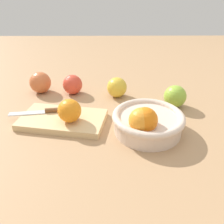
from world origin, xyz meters
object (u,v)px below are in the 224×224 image
at_px(knife, 42,111).
at_px(apple_front_right_2, 40,82).
at_px(orange_on_board, 70,111).
at_px(apple_front_left_2, 117,87).
at_px(cutting_board, 63,120).
at_px(bowl, 147,121).
at_px(apple_front_right, 73,85).
at_px(apple_front_left, 175,96).

height_order(knife, apple_front_right_2, apple_front_right_2).
bearing_deg(orange_on_board, apple_front_left_2, -125.11).
bearing_deg(cutting_board, bowl, 166.97).
xyz_separation_m(bowl, apple_front_right, (0.24, -0.26, -0.00)).
bearing_deg(bowl, apple_front_right, -47.34).
bearing_deg(bowl, knife, -14.69).
distance_m(orange_on_board, apple_front_right, 0.23).
distance_m(knife, apple_front_left_2, 0.28).
bearing_deg(knife, orange_on_board, 153.35).
xyz_separation_m(knife, apple_front_right_2, (0.05, -0.19, 0.02)).
bearing_deg(cutting_board, apple_front_left, -164.65).
bearing_deg(orange_on_board, cutting_board, -39.40).
xyz_separation_m(orange_on_board, apple_front_left, (-0.33, -0.12, -0.02)).
relative_size(cutting_board, knife, 1.61).
distance_m(apple_front_left, apple_front_right_2, 0.50).
distance_m(cutting_board, apple_front_right_2, 0.25).
height_order(cutting_board, apple_front_right, apple_front_right).
distance_m(apple_front_right, apple_front_right_2, 0.12).
height_order(orange_on_board, apple_front_right, orange_on_board).
height_order(apple_front_right, apple_front_right_2, apple_front_right_2).
bearing_deg(bowl, cutting_board, -13.03).
relative_size(cutting_board, apple_front_right, 3.45).
bearing_deg(orange_on_board, apple_front_right, -83.91).
relative_size(bowl, cutting_board, 0.81).
distance_m(orange_on_board, apple_front_left, 0.36).
bearing_deg(apple_front_left_2, apple_front_right, -9.46).
relative_size(apple_front_right, apple_front_right_2, 0.91).
relative_size(cutting_board, orange_on_board, 3.70).
xyz_separation_m(orange_on_board, knife, (0.10, -0.05, -0.03)).
distance_m(orange_on_board, apple_front_left_2, 0.25).
relative_size(bowl, orange_on_board, 2.98).
relative_size(knife, apple_front_right, 2.14).
xyz_separation_m(apple_front_left, apple_front_right, (0.36, -0.11, -0.00)).
bearing_deg(apple_front_left, cutting_board, 15.35).
bearing_deg(apple_front_left_2, apple_front_left, 157.77).
bearing_deg(apple_front_left_2, orange_on_board, 54.89).
relative_size(bowl, knife, 1.30).
height_order(cutting_board, apple_front_right_2, apple_front_right_2).
xyz_separation_m(apple_front_right_2, apple_front_left_2, (-0.29, 0.04, -0.00)).
distance_m(bowl, cutting_board, 0.25).
xyz_separation_m(knife, apple_front_left_2, (-0.24, -0.15, 0.01)).
bearing_deg(orange_on_board, apple_front_right_2, -58.47).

